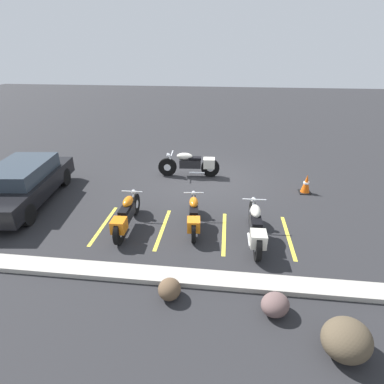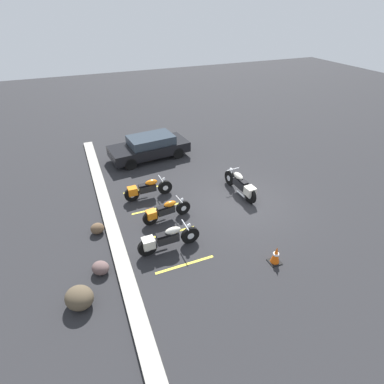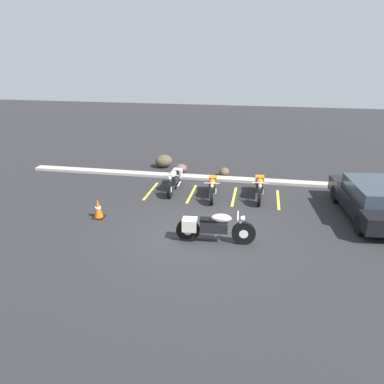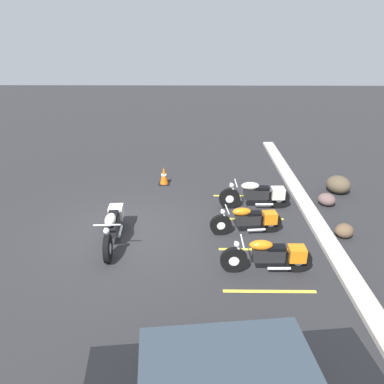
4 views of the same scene
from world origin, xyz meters
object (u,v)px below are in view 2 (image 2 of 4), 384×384
parked_bike_1 (165,211)px  landscape_rock_1 (100,268)px  parked_bike_2 (146,189)px  landscape_rock_0 (79,298)px  parked_bike_0 (166,239)px  motorcycle_cream_featured (241,185)px  landscape_rock_2 (97,228)px  car_black (150,147)px  traffic_cone (276,255)px

parked_bike_1 → landscape_rock_1: size_ratio=3.58×
parked_bike_1 → parked_bike_2: bearing=91.9°
parked_bike_1 → landscape_rock_0: 4.59m
parked_bike_0 → landscape_rock_1: parked_bike_0 is taller
motorcycle_cream_featured → landscape_rock_2: 6.45m
motorcycle_cream_featured → parked_bike_2: (1.37, 4.06, -0.05)m
motorcycle_cream_featured → landscape_rock_2: (-0.28, 6.43, -0.30)m
landscape_rock_1 → parked_bike_2: bearing=-34.3°
parked_bike_0 → parked_bike_1: parked_bike_0 is taller
motorcycle_cream_featured → car_black: 5.94m
car_black → landscape_rock_2: bearing=50.4°
parked_bike_2 → landscape_rock_0: size_ratio=2.55×
landscape_rock_0 → landscape_rock_2: (3.13, -0.90, -0.11)m
car_black → landscape_rock_0: bearing=56.1°
car_black → landscape_rock_0: 9.75m
motorcycle_cream_featured → landscape_rock_1: bearing=106.2°
motorcycle_cream_featured → traffic_cone: 4.28m
landscape_rock_2 → traffic_cone: 6.62m
car_black → landscape_rock_1: car_black is taller
motorcycle_cream_featured → landscape_rock_2: size_ratio=4.77×
parked_bike_2 → landscape_rock_1: bearing=-125.0°
landscape_rock_1 → traffic_cone: (-1.78, -5.55, 0.11)m
landscape_rock_0 → car_black: bearing=-27.6°
parked_bike_0 → parked_bike_1: size_ratio=1.11×
motorcycle_cream_featured → traffic_cone: bearing=162.2°
traffic_cone → parked_bike_2: bearing=28.7°
traffic_cone → landscape_rock_0: bearing=83.3°
landscape_rock_2 → traffic_cone: bearing=-125.7°
landscape_rock_1 → landscape_rock_2: bearing=-4.7°
parked_bike_0 → car_black: car_black is taller
car_black → landscape_rock_0: car_black is taller
landscape_rock_0 → traffic_cone: 6.32m
parked_bike_2 → landscape_rock_1: size_ratio=3.81×
landscape_rock_1 → traffic_cone: traffic_cone is taller
motorcycle_cream_featured → parked_bike_0: (-2.14, 4.28, -0.02)m
parked_bike_0 → landscape_rock_0: size_ratio=2.66×
parked_bike_0 → parked_bike_2: bearing=85.4°
motorcycle_cream_featured → landscape_rock_1: size_ratio=4.18×
parked_bike_0 → parked_bike_2: size_ratio=1.04×
landscape_rock_0 → traffic_cone: (-0.73, -6.28, 0.01)m
parked_bike_0 → motorcycle_cream_featured: bearing=25.5°
parked_bike_2 → landscape_rock_0: (-4.77, 3.27, -0.15)m
car_black → traffic_cone: bearing=94.4°
landscape_rock_0 → traffic_cone: traffic_cone is taller
motorcycle_cream_featured → landscape_rock_0: bearing=111.4°
motorcycle_cream_featured → parked_bike_2: bearing=67.9°
motorcycle_cream_featured → landscape_rock_1: (-2.36, 6.60, -0.30)m
car_black → landscape_rock_1: size_ratio=7.73×
car_black → motorcycle_cream_featured: bearing=112.0°
parked_bike_0 → landscape_rock_1: 2.35m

